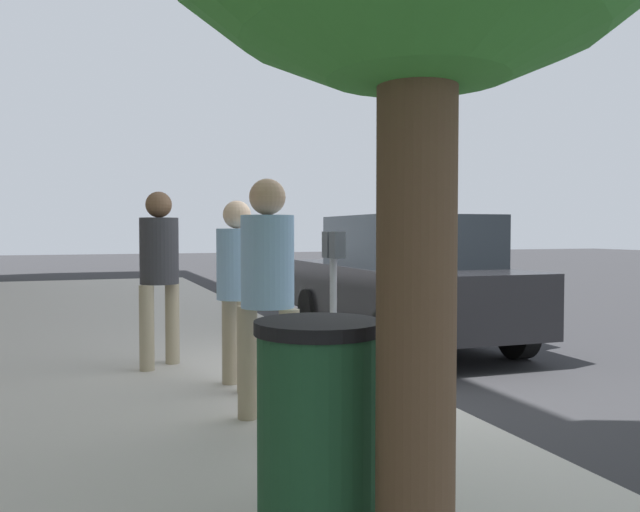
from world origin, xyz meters
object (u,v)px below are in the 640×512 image
Objects in this scene: pedestrian_at_meter at (237,279)px; parking_meter at (333,272)px; parking_officer at (159,263)px; parked_sedan_near at (404,280)px; pedestrian_bystander at (268,279)px; trash_bin at (319,430)px.

parking_meter is at bearing 2.72° from pedestrian_at_meter.
parking_officer is 0.41× the size of parked_sedan_near.
parking_meter is 0.77× the size of parking_officer.
parked_sedan_near is (1.10, -3.41, -0.34)m from parking_officer.
parked_sedan_near is at bearing 13.56° from pedestrian_bystander.
pedestrian_bystander is 1.78× the size of trash_bin.
pedestrian_bystander is 2.35m from parking_officer.
parked_sedan_near is (2.06, -1.84, -0.27)m from parking_meter.
pedestrian_bystander is 0.99× the size of parking_officer.
parked_sedan_near is 4.40× the size of trash_bin.
pedestrian_bystander is 1.93m from trash_bin.
parked_sedan_near is at bearing 64.61° from parking_officer.
parking_officer reaches higher than parked_sedan_near.
parked_sedan_near is (3.39, -2.87, -0.32)m from pedestrian_bystander.
parking_officer is 3.60m from parked_sedan_near.
parking_meter is 1.69m from pedestrian_bystander.
pedestrian_bystander is 4.46m from parked_sedan_near.
parked_sedan_near is at bearing -30.98° from trash_bin.
parking_meter is 0.32× the size of parked_sedan_near.
parking_officer is at bearing 66.88° from pedestrian_bystander.
parking_officer is at bearing 3.72° from trash_bin.
parking_meter is 1.03m from pedestrian_at_meter.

